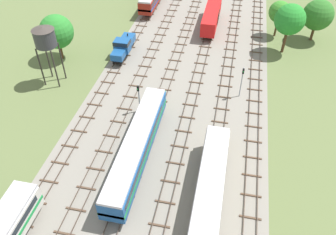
{
  "coord_description": "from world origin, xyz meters",
  "views": [
    {
      "loc": [
        7.45,
        9.23,
        32.88
      ],
      "look_at": [
        0.0,
        44.32,
        1.5
      ],
      "focal_mm": 36.49,
      "sensor_mm": 36.0,
      "label": 1
    }
  ],
  "objects_px": {
    "signal_post_nearest": "(139,95)",
    "signal_post_near": "(242,79)",
    "freight_boxcar_centre_far": "(212,16)",
    "diesel_railcar_centre_right_near": "(208,200)",
    "water_tower": "(45,38)",
    "diesel_railcar_centre_left_mid": "(137,145)",
    "shunter_loco_far_left_midfar": "(123,46)"
  },
  "relations": [
    {
      "from": "water_tower",
      "to": "signal_post_nearest",
      "type": "xyz_separation_m",
      "value": [
        15.75,
        -4.58,
        -4.98
      ]
    },
    {
      "from": "shunter_loco_far_left_midfar",
      "to": "signal_post_nearest",
      "type": "distance_m",
      "value": 16.51
    },
    {
      "from": "signal_post_near",
      "to": "shunter_loco_far_left_midfar",
      "type": "bearing_deg",
      "value": 159.52
    },
    {
      "from": "diesel_railcar_centre_left_mid",
      "to": "shunter_loco_far_left_midfar",
      "type": "bearing_deg",
      "value": 111.6
    },
    {
      "from": "diesel_railcar_centre_right_near",
      "to": "signal_post_near",
      "type": "bearing_deg",
      "value": 83.89
    },
    {
      "from": "water_tower",
      "to": "diesel_railcar_centre_left_mid",
      "type": "bearing_deg",
      "value": -37.38
    },
    {
      "from": "water_tower",
      "to": "signal_post_nearest",
      "type": "relative_size",
      "value": 2.06
    },
    {
      "from": "diesel_railcar_centre_left_mid",
      "to": "shunter_loco_far_left_midfar",
      "type": "distance_m",
      "value": 25.94
    },
    {
      "from": "shunter_loco_far_left_midfar",
      "to": "freight_boxcar_centre_far",
      "type": "xyz_separation_m",
      "value": [
        14.33,
        14.82,
        0.44
      ]
    },
    {
      "from": "signal_post_nearest",
      "to": "signal_post_near",
      "type": "bearing_deg",
      "value": 25.42
    },
    {
      "from": "signal_post_nearest",
      "to": "freight_boxcar_centre_far",
      "type": "bearing_deg",
      "value": 76.41
    },
    {
      "from": "diesel_railcar_centre_right_near",
      "to": "signal_post_nearest",
      "type": "bearing_deg",
      "value": 127.63
    },
    {
      "from": "signal_post_nearest",
      "to": "signal_post_near",
      "type": "relative_size",
      "value": 0.91
    },
    {
      "from": "diesel_railcar_centre_left_mid",
      "to": "signal_post_nearest",
      "type": "bearing_deg",
      "value": 104.43
    },
    {
      "from": "shunter_loco_far_left_midfar",
      "to": "signal_post_nearest",
      "type": "xyz_separation_m",
      "value": [
        7.16,
        -14.83,
        1.06
      ]
    },
    {
      "from": "diesel_railcar_centre_right_near",
      "to": "water_tower",
      "type": "distance_m",
      "value": 34.62
    },
    {
      "from": "diesel_railcar_centre_left_mid",
      "to": "freight_boxcar_centre_far",
      "type": "relative_size",
      "value": 1.46
    },
    {
      "from": "water_tower",
      "to": "signal_post_near",
      "type": "height_order",
      "value": "water_tower"
    },
    {
      "from": "freight_boxcar_centre_far",
      "to": "water_tower",
      "type": "bearing_deg",
      "value": -132.43
    },
    {
      "from": "diesel_railcar_centre_right_near",
      "to": "signal_post_nearest",
      "type": "relative_size",
      "value": 4.28
    },
    {
      "from": "freight_boxcar_centre_far",
      "to": "signal_post_near",
      "type": "distance_m",
      "value": 23.95
    },
    {
      "from": "freight_boxcar_centre_far",
      "to": "shunter_loco_far_left_midfar",
      "type": "bearing_deg",
      "value": -134.04
    },
    {
      "from": "diesel_railcar_centre_left_mid",
      "to": "diesel_railcar_centre_right_near",
      "type": "bearing_deg",
      "value": -33.0
    },
    {
      "from": "water_tower",
      "to": "signal_post_near",
      "type": "distance_m",
      "value": 30.52
    },
    {
      "from": "diesel_railcar_centre_right_near",
      "to": "shunter_loco_far_left_midfar",
      "type": "height_order",
      "value": "diesel_railcar_centre_right_near"
    },
    {
      "from": "signal_post_near",
      "to": "diesel_railcar_centre_left_mid",
      "type": "bearing_deg",
      "value": -126.57
    },
    {
      "from": "shunter_loco_far_left_midfar",
      "to": "diesel_railcar_centre_left_mid",
      "type": "bearing_deg",
      "value": -68.4
    },
    {
      "from": "signal_post_nearest",
      "to": "diesel_railcar_centre_right_near",
      "type": "bearing_deg",
      "value": -52.37
    },
    {
      "from": "diesel_railcar_centre_right_near",
      "to": "freight_boxcar_centre_far",
      "type": "distance_m",
      "value": 45.38
    },
    {
      "from": "shunter_loco_far_left_midfar",
      "to": "signal_post_near",
      "type": "bearing_deg",
      "value": -20.48
    },
    {
      "from": "freight_boxcar_centre_far",
      "to": "signal_post_near",
      "type": "height_order",
      "value": "signal_post_near"
    },
    {
      "from": "signal_post_nearest",
      "to": "signal_post_near",
      "type": "distance_m",
      "value": 15.86
    }
  ]
}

